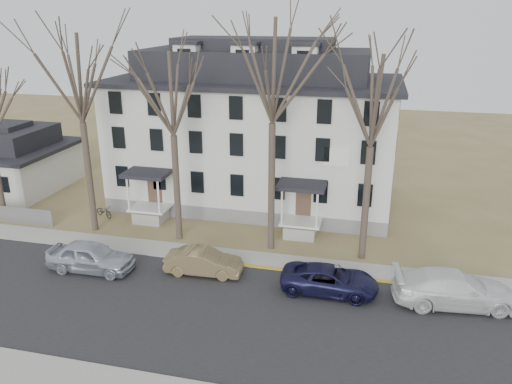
% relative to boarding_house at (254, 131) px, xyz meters
% --- Properties ---
extents(ground, '(120.00, 120.00, 0.00)m').
position_rel_boarding_house_xyz_m(ground, '(2.00, -17.95, -5.38)').
color(ground, olive).
rests_on(ground, ground).
extents(main_road, '(120.00, 10.00, 0.04)m').
position_rel_boarding_house_xyz_m(main_road, '(2.00, -15.95, -5.38)').
color(main_road, '#27272A').
rests_on(main_road, ground).
extents(far_sidewalk, '(120.00, 2.00, 0.08)m').
position_rel_boarding_house_xyz_m(far_sidewalk, '(2.00, -9.95, -5.38)').
color(far_sidewalk, '#A09F97').
rests_on(far_sidewalk, ground).
extents(yellow_curb, '(14.00, 0.25, 0.06)m').
position_rel_boarding_house_xyz_m(yellow_curb, '(7.00, -10.85, -5.38)').
color(yellow_curb, gold).
rests_on(yellow_curb, ground).
extents(boarding_house, '(20.80, 12.36, 12.05)m').
position_rel_boarding_house_xyz_m(boarding_house, '(0.00, 0.00, 0.00)').
color(boarding_house, slate).
rests_on(boarding_house, ground).
extents(small_house, '(8.70, 8.70, 5.00)m').
position_rel_boarding_house_xyz_m(small_house, '(-20.00, -1.96, -3.13)').
color(small_house, silver).
rests_on(small_house, ground).
extents(tree_far_left, '(8.40, 8.40, 13.72)m').
position_rel_boarding_house_xyz_m(tree_far_left, '(-9.00, -8.15, 4.96)').
color(tree_far_left, '#473B31').
rests_on(tree_far_left, ground).
extents(tree_mid_left, '(7.80, 7.80, 12.74)m').
position_rel_boarding_house_xyz_m(tree_mid_left, '(-3.00, -8.15, 4.22)').
color(tree_mid_left, '#473B31').
rests_on(tree_mid_left, ground).
extents(tree_center, '(9.00, 9.00, 14.70)m').
position_rel_boarding_house_xyz_m(tree_center, '(3.00, -8.15, 5.71)').
color(tree_center, '#473B31').
rests_on(tree_center, ground).
extents(tree_mid_right, '(7.80, 7.80, 12.74)m').
position_rel_boarding_house_xyz_m(tree_mid_right, '(8.50, -8.15, 4.22)').
color(tree_mid_right, '#473B31').
rests_on(tree_mid_right, ground).
extents(car_silver, '(4.93, 2.07, 1.67)m').
position_rel_boarding_house_xyz_m(car_silver, '(-6.21, -13.27, -4.55)').
color(car_silver, silver).
rests_on(car_silver, ground).
extents(car_tan, '(4.35, 1.73, 1.41)m').
position_rel_boarding_house_xyz_m(car_tan, '(0.04, -12.18, -4.68)').
color(car_tan, olive).
rests_on(car_tan, ground).
extents(car_navy, '(4.98, 2.30, 1.38)m').
position_rel_boarding_house_xyz_m(car_navy, '(6.99, -12.50, -4.69)').
color(car_navy, '#17173A').
rests_on(car_navy, ground).
extents(car_white, '(6.19, 3.17, 1.72)m').
position_rel_boarding_house_xyz_m(car_white, '(13.08, -12.25, -4.52)').
color(car_white, white).
rests_on(car_white, ground).
extents(bicycle_left, '(1.68, 1.13, 0.83)m').
position_rel_boarding_house_xyz_m(bicycle_left, '(-9.49, -6.09, -4.96)').
color(bicycle_left, black).
rests_on(bicycle_left, ground).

